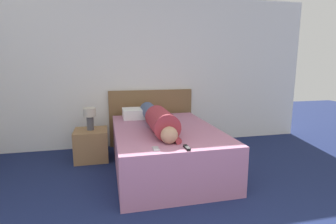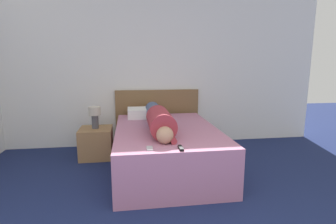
% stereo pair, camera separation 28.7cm
% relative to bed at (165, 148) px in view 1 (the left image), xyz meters
% --- Properties ---
extents(wall_back, '(6.18, 0.06, 2.60)m').
position_rel_bed_xyz_m(wall_back, '(-0.13, 1.22, 1.01)').
color(wall_back, white).
rests_on(wall_back, ground_plane).
extents(bed, '(1.36, 2.03, 0.58)m').
position_rel_bed_xyz_m(bed, '(0.00, 0.00, 0.00)').
color(bed, '#B2708E').
rests_on(bed, ground_plane).
extents(headboard, '(1.48, 0.04, 0.99)m').
position_rel_bed_xyz_m(headboard, '(-0.00, 1.15, 0.20)').
color(headboard, brown).
rests_on(headboard, ground_plane).
extents(nightstand, '(0.49, 0.49, 0.47)m').
position_rel_bed_xyz_m(nightstand, '(-1.02, 0.60, -0.06)').
color(nightstand, olive).
rests_on(nightstand, ground_plane).
extents(table_lamp, '(0.18, 0.18, 0.34)m').
position_rel_bed_xyz_m(table_lamp, '(-1.02, 0.60, 0.39)').
color(table_lamp, '#4C4C51').
rests_on(table_lamp, nightstand).
extents(person_lying, '(0.31, 1.68, 0.31)m').
position_rel_bed_xyz_m(person_lying, '(-0.11, -0.03, 0.43)').
color(person_lying, tan).
rests_on(person_lying, bed).
extents(pillow_near_headboard, '(0.49, 0.39, 0.15)m').
position_rel_bed_xyz_m(pillow_near_headboard, '(-0.28, 0.76, 0.37)').
color(pillow_near_headboard, white).
rests_on(pillow_near_headboard, bed).
extents(tv_remote, '(0.04, 0.15, 0.02)m').
position_rel_bed_xyz_m(tv_remote, '(0.02, -0.91, 0.30)').
color(tv_remote, black).
rests_on(tv_remote, bed).
extents(cell_phone, '(0.06, 0.13, 0.01)m').
position_rel_bed_xyz_m(cell_phone, '(-0.29, -0.86, 0.30)').
color(cell_phone, '#B2B7BC').
rests_on(cell_phone, bed).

